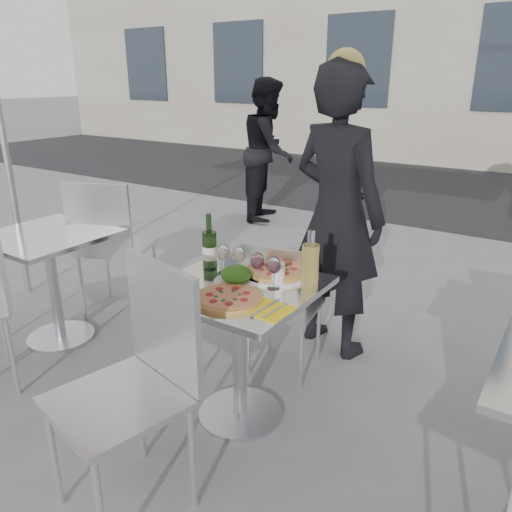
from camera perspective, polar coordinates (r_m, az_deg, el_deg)
The scene contains 21 objects.
ground at distance 2.77m, azimuth -1.79°, elevation -17.69°, with size 80.00×80.00×0.00m, color slate.
street_asphalt at distance 8.56m, azimuth 24.28°, elevation 6.68°, with size 24.00×5.00×0.00m, color black.
main_table at distance 2.48m, azimuth -1.92°, elevation -7.76°, with size 0.72×0.72×0.75m.
side_table_left at distance 3.50m, azimuth -22.43°, elevation -0.91°, with size 0.72×0.72×0.75m.
chair_far at distance 2.84m, azimuth 2.73°, elevation -5.01°, with size 0.44×0.45×0.84m.
chair_near at distance 2.06m, azimuth -13.19°, elevation -12.53°, with size 0.56×0.57×1.02m.
side_chair_lfar at distance 3.67m, azimuth -16.47°, elevation 1.91°, with size 0.62×0.63×1.03m.
woman_diner at distance 3.10m, azimuth 9.27°, elevation 4.73°, with size 0.65×0.43×1.79m, color black.
pedestrian_a at distance 6.21m, azimuth 1.46°, elevation 11.99°, with size 0.82×0.64×1.69m, color black.
pizza_near at distance 2.23m, azimuth -3.21°, elevation -4.81°, with size 0.31×0.31×0.02m.
pizza_far at distance 2.51m, azimuth 2.40°, elevation -1.75°, with size 0.35×0.35×0.03m.
salad_plate at distance 2.40m, azimuth -2.26°, elevation -2.29°, with size 0.22×0.22×0.09m.
wine_bottle at distance 2.55m, azimuth -5.33°, elevation 0.90°, with size 0.07×0.08×0.29m.
carafe at distance 2.30m, azimuth 6.21°, elevation -1.15°, with size 0.08×0.08×0.29m.
sugar_shaker at distance 2.37m, azimuth 2.54°, elevation -2.07°, with size 0.06×0.06×0.11m.
wineglass_white_a at distance 2.49m, azimuth -3.76°, elevation 0.32°, with size 0.07×0.07×0.16m.
wineglass_white_b at distance 2.45m, azimuth -2.01°, elevation 0.05°, with size 0.07×0.07×0.16m.
wineglass_red_a at distance 2.37m, azimuth 0.17°, elevation -0.68°, with size 0.07×0.07×0.16m.
wineglass_red_b at distance 2.31m, azimuth 2.04°, elevation -1.17°, with size 0.07×0.07×0.16m.
napkin_left at distance 2.39m, azimuth -10.42°, elevation -3.52°, with size 0.23×0.23×0.01m.
napkin_right at distance 2.13m, azimuth 1.52°, elevation -6.14°, with size 0.19×0.20×0.01m.
Camera 1 is at (1.28, -1.79, 1.69)m, focal length 35.00 mm.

